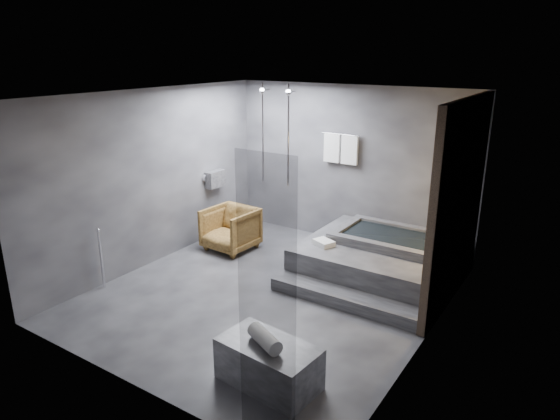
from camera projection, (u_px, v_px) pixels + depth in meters
The scene contains 7 objects.
room at pixel (304, 177), 6.66m from camera, with size 5.00×5.04×2.82m.
tub_deck at pixel (379, 259), 7.74m from camera, with size 2.20×2.00×0.50m, color #303033.
tub_step at pixel (344, 299), 6.85m from camera, with size 2.20×0.36×0.18m, color #303033.
concrete_bench at pixel (269, 364), 5.19m from camera, with size 1.05×0.57×0.47m, color #37383A.
driftwood_chair at pixel (230, 229), 8.69m from camera, with size 0.80×0.82×0.75m, color #472E11.
rolled_towel at pixel (265, 339), 5.07m from camera, with size 0.16×0.16×0.45m, color white.
deck_towel at pixel (324, 243), 7.61m from camera, with size 0.30×0.22×0.08m, color white.
Camera 1 is at (3.68, -5.35, 3.35)m, focal length 32.00 mm.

